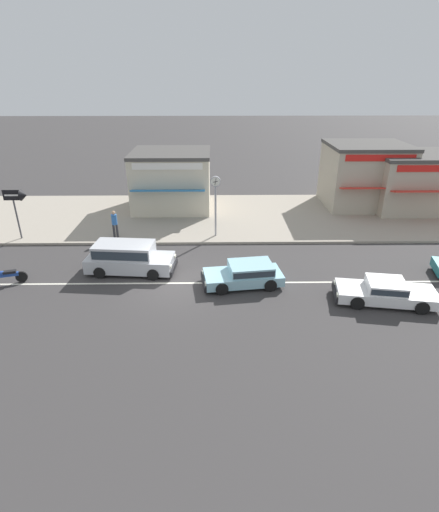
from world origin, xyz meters
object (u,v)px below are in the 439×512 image
at_px(arrow_signboard, 21,198).
at_px(minivan_silver_1, 128,257).
at_px(street_clock, 215,193).
at_px(shopfront_mid_block, 172,180).
at_px(shopfront_far_kios, 364,175).
at_px(motorcycle_0, 6,276).
at_px(shopfront_corner_warung, 416,181).
at_px(hatchback_pale_blue_0, 246,273).
at_px(sedan_white_2, 385,291).
at_px(pedestrian_mid_kerb, 114,222).

bearing_deg(arrow_signboard, minivan_silver_1, -31.53).
bearing_deg(street_clock, shopfront_mid_block, 118.67).
xyz_separation_m(street_clock, shopfront_far_kios, (11.20, 6.24, -0.44)).
relative_size(motorcycle_0, shopfront_corner_warung, 0.27).
height_order(arrow_signboard, shopfront_corner_warung, shopfront_corner_warung).
distance_m(street_clock, shopfront_mid_block, 6.70).
xyz_separation_m(hatchback_pale_blue_0, shopfront_far_kios, (9.76, 12.29, 1.86)).
relative_size(hatchback_pale_blue_0, shopfront_corner_warung, 0.62).
xyz_separation_m(sedan_white_2, arrow_signboard, (-19.09, 7.46, 2.21)).
relative_size(street_clock, shopfront_mid_block, 0.65).
bearing_deg(hatchback_pale_blue_0, sedan_white_2, -15.70).
relative_size(hatchback_pale_blue_0, arrow_signboard, 1.31).
relative_size(street_clock, shopfront_corner_warung, 0.57).
relative_size(street_clock, pedestrian_mid_kerb, 2.21).
distance_m(minivan_silver_1, shopfront_mid_block, 10.61).
bearing_deg(arrow_signboard, shopfront_corner_warung, 12.35).
height_order(minivan_silver_1, shopfront_corner_warung, shopfront_corner_warung).
relative_size(arrow_signboard, shopfront_far_kios, 0.54).
distance_m(minivan_silver_1, shopfront_corner_warung, 21.84).
xyz_separation_m(arrow_signboard, shopfront_corner_warung, (26.29, 5.75, -0.56)).
relative_size(sedan_white_2, shopfront_far_kios, 0.81).
distance_m(motorcycle_0, shopfront_mid_block, 13.79).
bearing_deg(shopfront_corner_warung, shopfront_mid_block, 178.66).
relative_size(hatchback_pale_blue_0, minivan_silver_1, 0.87).
distance_m(minivan_silver_1, motorcycle_0, 5.88).
bearing_deg(sedan_white_2, minivan_silver_1, 165.22).
distance_m(arrow_signboard, shopfront_far_kios, 23.62).
relative_size(pedestrian_mid_kerb, shopfront_far_kios, 0.30).
distance_m(motorcycle_0, shopfront_far_kios, 24.74).
bearing_deg(sedan_white_2, street_clock, 134.33).
bearing_deg(shopfront_far_kios, minivan_silver_1, -145.55).
height_order(hatchback_pale_blue_0, shopfront_far_kios, shopfront_far_kios).
xyz_separation_m(motorcycle_0, pedestrian_mid_kerb, (4.10, 5.64, 0.72)).
bearing_deg(sedan_white_2, shopfront_corner_warung, 61.43).
bearing_deg(minivan_silver_1, street_clock, 45.06).
height_order(motorcycle_0, pedestrian_mid_kerb, pedestrian_mid_kerb).
bearing_deg(street_clock, pedestrian_mid_kerb, -178.20).
xyz_separation_m(motorcycle_0, shopfront_mid_block, (7.09, 11.69, 1.81)).
bearing_deg(shopfront_far_kios, motorcycle_0, -150.67).
bearing_deg(shopfront_mid_block, pedestrian_mid_kerb, -116.35).
height_order(hatchback_pale_blue_0, arrow_signboard, arrow_signboard).
xyz_separation_m(sedan_white_2, shopfront_mid_block, (-10.81, 13.64, 1.70)).
bearing_deg(minivan_silver_1, pedestrian_mid_kerb, 110.41).
xyz_separation_m(shopfront_corner_warung, shopfront_far_kios, (-3.60, 0.81, 0.27)).
distance_m(hatchback_pale_blue_0, shopfront_mid_block, 12.88).
bearing_deg(shopfront_corner_warung, arrow_signboard, -167.65).
distance_m(pedestrian_mid_kerb, shopfront_far_kios, 18.59).
bearing_deg(shopfront_corner_warung, shopfront_far_kios, 167.28).
distance_m(shopfront_mid_block, shopfront_far_kios, 14.41).
bearing_deg(motorcycle_0, hatchback_pale_blue_0, -1.05).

